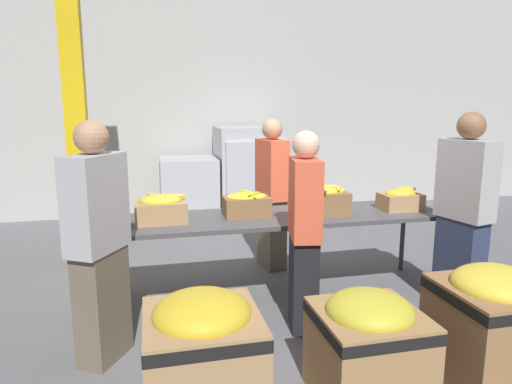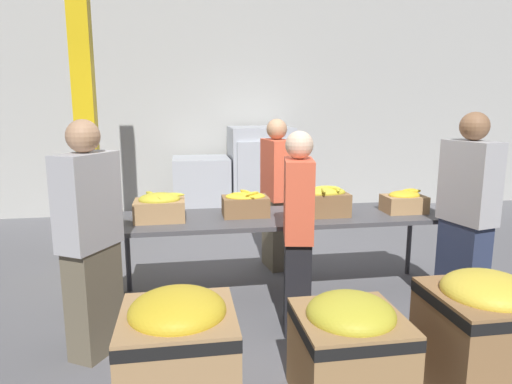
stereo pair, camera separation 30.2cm
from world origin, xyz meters
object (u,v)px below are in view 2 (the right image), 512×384
banana_box_2 (324,201)px  pallet_stack_0 (266,180)px  sorting_table (283,220)px  banana_box_1 (245,204)px  volunteer_0 (276,195)px  support_pillar (84,87)px  volunteer_2 (466,218)px  donation_bin_2 (484,330)px  donation_bin_1 (349,349)px  donation_bin_0 (179,355)px  banana_box_3 (404,202)px  volunteer_1 (298,234)px  pallet_stack_2 (260,174)px  pallet_stack_1 (201,191)px  banana_box_0 (160,207)px  volunteer_3 (91,242)px

banana_box_2 → pallet_stack_0: bearing=89.8°
sorting_table → banana_box_1: banana_box_1 is taller
volunteer_0 → support_pillar: size_ratio=0.42×
banana_box_2 → volunteer_2: 1.22m
volunteer_2 → donation_bin_2: (-0.52, -1.03, -0.45)m
volunteer_0 → donation_bin_1: size_ratio=2.35×
support_pillar → donation_bin_2: bearing=-45.5°
sorting_table → support_pillar: support_pillar is taller
banana_box_1 → donation_bin_0: banana_box_1 is taller
banana_box_3 → volunteer_1: size_ratio=0.24×
support_pillar → banana_box_1: bearing=-37.2°
volunteer_0 → support_pillar: support_pillar is taller
donation_bin_1 → pallet_stack_2: bearing=86.9°
donation_bin_1 → volunteer_0: bearing=88.7°
banana_box_1 → pallet_stack_0: 3.03m
volunteer_0 → pallet_stack_1: size_ratio=1.65×
banana_box_3 → donation_bin_2: bearing=-98.9°
banana_box_0 → pallet_stack_2: size_ratio=0.31×
sorting_table → pallet_stack_1: (-0.64, 2.98, -0.25)m
banana_box_0 → support_pillar: size_ratio=0.11×
volunteer_3 → donation_bin_0: 1.16m
banana_box_3 → banana_box_0: bearing=178.9°
banana_box_1 → donation_bin_2: banana_box_1 is taller
donation_bin_0 → sorting_table: bearing=59.9°
donation_bin_1 → support_pillar: support_pillar is taller
volunteer_0 → pallet_stack_0: size_ratio=1.30×
sorting_table → pallet_stack_1: size_ratio=3.02×
volunteer_1 → volunteer_2: size_ratio=0.92×
sorting_table → banana_box_1: size_ratio=7.28×
volunteer_2 → donation_bin_2: size_ratio=2.21×
banana_box_0 → volunteer_1: bearing=-30.7°
banana_box_2 → pallet_stack_0: pallet_stack_0 is taller
banana_box_3 → volunteer_3: bearing=-165.1°
donation_bin_1 → banana_box_1: bearing=102.8°
donation_bin_0 → donation_bin_2: size_ratio=1.01×
banana_box_3 → volunteer_2: (0.27, -0.58, -0.02)m
banana_box_3 → pallet_stack_0: pallet_stack_0 is taller
volunteer_1 → donation_bin_0: (-0.94, -1.01, -0.38)m
sorting_table → banana_box_0: bearing=-179.4°
donation_bin_1 → pallet_stack_1: size_ratio=0.70×
pallet_stack_1 → volunteer_2: bearing=-60.0°
banana_box_2 → support_pillar: support_pillar is taller
banana_box_1 → banana_box_3: size_ratio=1.08×
sorting_table → volunteer_1: size_ratio=1.89×
volunteer_0 → volunteer_3: bearing=-55.7°
sorting_table → donation_bin_2: same height
donation_bin_1 → donation_bin_2: 0.89m
volunteer_0 → donation_bin_2: bearing=9.7°
banana_box_3 → donation_bin_1: (-1.14, -1.61, -0.53)m
banana_box_1 → donation_bin_2: bearing=-53.3°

